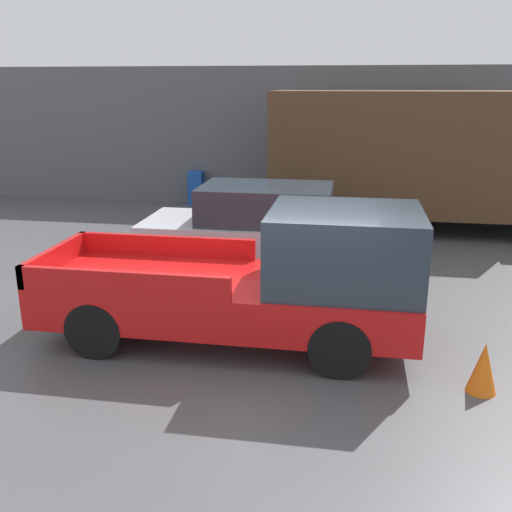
# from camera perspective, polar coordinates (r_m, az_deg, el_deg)

# --- Properties ---
(ground_plane) EXTENTS (60.00, 60.00, 0.00)m
(ground_plane) POSITION_cam_1_polar(r_m,az_deg,el_deg) (8.39, 3.29, -9.63)
(ground_plane) COLOR #4C4C4F
(building_wall) EXTENTS (28.00, 0.15, 4.25)m
(building_wall) POSITION_cam_1_polar(r_m,az_deg,el_deg) (17.90, 7.22, 11.58)
(building_wall) COLOR #56565B
(building_wall) RESTS_ON ground
(pickup_truck) EXTENTS (5.51, 2.00, 2.07)m
(pickup_truck) POSITION_cam_1_polar(r_m,az_deg,el_deg) (8.34, 0.85, -2.46)
(pickup_truck) COLOR red
(pickup_truck) RESTS_ON ground
(car) EXTENTS (4.83, 2.01, 1.75)m
(car) POSITION_cam_1_polar(r_m,az_deg,el_deg) (11.84, 0.55, 2.86)
(car) COLOR silver
(car) RESTS_ON ground
(delivery_truck) EXTENTS (8.06, 2.46, 3.56)m
(delivery_truck) POSITION_cam_1_polar(r_m,az_deg,el_deg) (15.47, 15.46, 9.49)
(delivery_truck) COLOR #4C331E
(delivery_truck) RESTS_ON ground
(newspaper_box) EXTENTS (0.45, 0.40, 1.07)m
(newspaper_box) POSITION_cam_1_polar(r_m,az_deg,el_deg) (18.44, -6.00, 6.78)
(newspaper_box) COLOR #194CB2
(newspaper_box) RESTS_ON ground
(traffic_cone) EXTENTS (0.37, 0.37, 0.67)m
(traffic_cone) POSITION_cam_1_polar(r_m,az_deg,el_deg) (7.79, 21.78, -10.32)
(traffic_cone) COLOR orange
(traffic_cone) RESTS_ON ground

